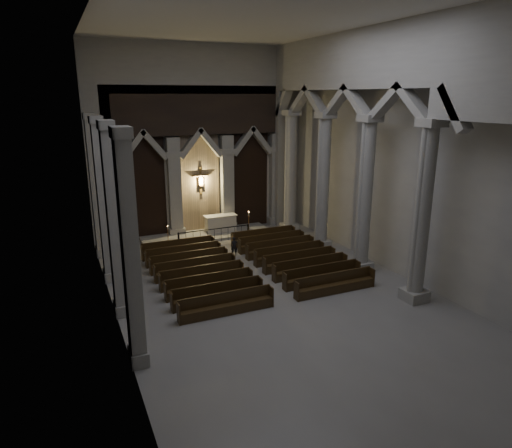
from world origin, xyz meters
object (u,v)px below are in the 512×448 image
at_px(altar, 220,223).
at_px(candle_stand_left, 168,240).
at_px(altar_rail, 214,233).
at_px(candle_stand_right, 249,229).
at_px(worshipper, 234,246).
at_px(pews, 249,267).

height_order(altar, candle_stand_left, altar).
bearing_deg(candle_stand_left, altar, 15.49).
height_order(altar_rail, candle_stand_left, candle_stand_left).
bearing_deg(candle_stand_left, candle_stand_right, -2.48).
bearing_deg(candle_stand_right, altar_rail, -170.13).
xyz_separation_m(candle_stand_right, worshipper, (-2.26, -3.19, 0.09)).
height_order(candle_stand_left, pews, candle_stand_left).
bearing_deg(pews, altar_rail, 90.00).
bearing_deg(pews, candle_stand_right, 66.91).
bearing_deg(worshipper, candle_stand_left, 155.10).
bearing_deg(altar_rail, pews, -90.00).
bearing_deg(altar_rail, candle_stand_right, 9.87).
relative_size(altar_rail, candle_stand_left, 3.79).
bearing_deg(candle_stand_right, worshipper, -125.32).
bearing_deg(altar_rail, candle_stand_left, 166.44).
bearing_deg(candle_stand_left, altar_rail, -13.56).
xyz_separation_m(candle_stand_left, candle_stand_right, (5.30, -0.23, 0.11)).
distance_m(altar_rail, worshipper, 2.77).
height_order(altar, altar_rail, altar).
height_order(candle_stand_left, worshipper, candle_stand_left).
relative_size(candle_stand_left, pews, 0.13).
bearing_deg(altar, altar_rail, -120.58).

